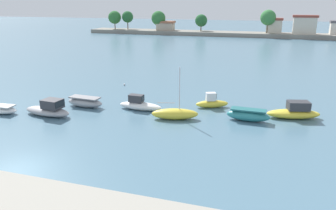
# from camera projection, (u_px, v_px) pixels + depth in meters

# --- Properties ---
(ground_plane) EXTENTS (400.00, 400.00, 0.00)m
(ground_plane) POSITION_uv_depth(u_px,v_px,m) (22.00, 168.00, 23.81)
(ground_plane) COLOR slate
(moored_boat_0) EXTENTS (4.07, 1.81, 0.91)m
(moored_boat_0) POSITION_uv_depth(u_px,v_px,m) (0.00, 109.00, 35.28)
(moored_boat_0) COLOR white
(moored_boat_0) RESTS_ON ground
(moored_boat_1) EXTENTS (5.47, 2.37, 1.80)m
(moored_boat_1) POSITION_uv_depth(u_px,v_px,m) (49.00, 110.00, 34.53)
(moored_boat_1) COLOR #9E9EA3
(moored_boat_1) RESTS_ON ground
(moored_boat_2) EXTENTS (4.39, 1.81, 1.14)m
(moored_boat_2) POSITION_uv_depth(u_px,v_px,m) (85.00, 102.00, 37.43)
(moored_boat_2) COLOR #9E9EA3
(moored_boat_2) RESTS_ON ground
(moored_boat_3) EXTENTS (4.94, 1.68, 1.64)m
(moored_boat_3) POSITION_uv_depth(u_px,v_px,m) (140.00, 105.00, 36.45)
(moored_boat_3) COLOR white
(moored_boat_3) RESTS_ON ground
(moored_boat_4) EXTENTS (4.87, 2.63, 5.28)m
(moored_boat_4) POSITION_uv_depth(u_px,v_px,m) (175.00, 114.00, 33.51)
(moored_boat_4) COLOR yellow
(moored_boat_4) RESTS_ON ground
(moored_boat_5) EXTENTS (3.78, 2.47, 1.71)m
(moored_boat_5) POSITION_uv_depth(u_px,v_px,m) (212.00, 103.00, 37.20)
(moored_boat_5) COLOR yellow
(moored_boat_5) RESTS_ON ground
(moored_boat_6) EXTENTS (4.27, 1.49, 1.22)m
(moored_boat_6) POSITION_uv_depth(u_px,v_px,m) (248.00, 115.00, 33.00)
(moored_boat_6) COLOR teal
(moored_boat_6) RESTS_ON ground
(moored_boat_7) EXTENTS (5.55, 3.01, 1.77)m
(moored_boat_7) POSITION_uv_depth(u_px,v_px,m) (294.00, 112.00, 33.77)
(moored_boat_7) COLOR yellow
(moored_boat_7) RESTS_ON ground
(mooring_buoy_0) EXTENTS (0.29, 0.29, 0.29)m
(mooring_buoy_0) POSITION_uv_depth(u_px,v_px,m) (124.00, 85.00, 46.97)
(mooring_buoy_0) COLOR white
(mooring_buoy_0) RESTS_ON ground
(distant_shoreline) EXTENTS (98.32, 8.75, 8.74)m
(distant_shoreline) POSITION_uv_depth(u_px,v_px,m) (219.00, 28.00, 114.65)
(distant_shoreline) COLOR gray
(distant_shoreline) RESTS_ON ground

